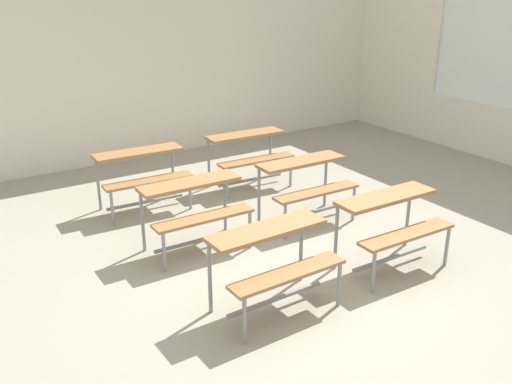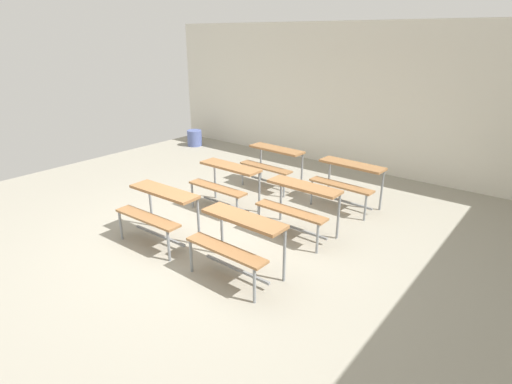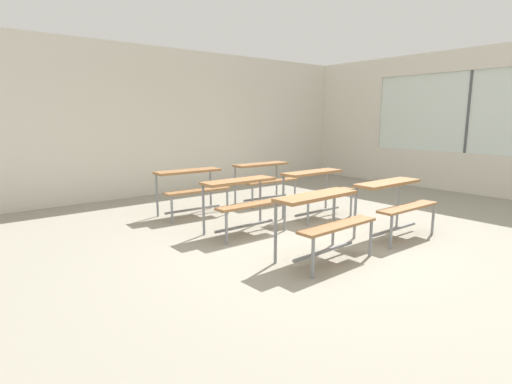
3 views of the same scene
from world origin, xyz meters
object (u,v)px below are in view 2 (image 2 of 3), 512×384
at_px(desk_bench_r0c0, 159,204).
at_px(desk_bench_r1c1, 299,199).
at_px(desk_bench_r2c1, 348,175).
at_px(desk_bench_r2c0, 273,158).
at_px(desk_bench_r1c0, 226,177).
at_px(desk_bench_r0c1, 238,234).
at_px(trash_bin, 195,138).

bearing_deg(desk_bench_r0c0, desk_bench_r1c1, 43.17).
distance_m(desk_bench_r1c1, desk_bench_r2c1, 1.38).
xyz_separation_m(desk_bench_r2c0, desk_bench_r2c1, (1.56, -0.02, 0.00)).
bearing_deg(desk_bench_r1c0, desk_bench_r1c1, -1.18).
xyz_separation_m(desk_bench_r0c0, desk_bench_r2c1, (1.47, 2.76, 0.00)).
bearing_deg(desk_bench_r1c0, desk_bench_r2c0, 92.40).
bearing_deg(desk_bench_r0c0, desk_bench_r2c0, 90.56).
bearing_deg(desk_bench_r2c0, desk_bench_r1c1, -40.74).
height_order(desk_bench_r1c1, desk_bench_r2c1, same).
height_order(desk_bench_r0c1, desk_bench_r2c1, same).
xyz_separation_m(desk_bench_r0c1, desk_bench_r1c0, (-1.47, 1.41, 0.00)).
relative_size(desk_bench_r0c0, desk_bench_r0c1, 1.00).
xyz_separation_m(desk_bench_r1c1, trash_bin, (-4.94, 2.65, -0.36)).
bearing_deg(desk_bench_r0c1, desk_bench_r0c0, -179.05).
relative_size(desk_bench_r1c0, desk_bench_r2c1, 0.98).
relative_size(desk_bench_r0c0, desk_bench_r2c0, 0.99).
distance_m(desk_bench_r0c0, desk_bench_r1c1, 1.96).
distance_m(desk_bench_r0c1, trash_bin, 6.40).
bearing_deg(trash_bin, desk_bench_r1c1, -28.21).
relative_size(desk_bench_r0c1, desk_bench_r2c1, 0.98).
distance_m(desk_bench_r0c1, desk_bench_r1c1, 1.37).
bearing_deg(desk_bench_r0c0, desk_bench_r0c1, -1.15).
distance_m(desk_bench_r1c0, desk_bench_r2c0, 1.36).
relative_size(desk_bench_r2c0, trash_bin, 2.77).
relative_size(desk_bench_r0c1, desk_bench_r1c0, 1.00).
height_order(desk_bench_r0c1, desk_bench_r1c0, same).
distance_m(desk_bench_r1c0, desk_bench_r2c1, 2.02).
bearing_deg(trash_bin, desk_bench_r2c0, -19.96).
xyz_separation_m(desk_bench_r1c1, desk_bench_r2c0, (-1.49, 1.40, 0.00)).
height_order(desk_bench_r1c1, trash_bin, desk_bench_r1c1).
relative_size(desk_bench_r0c1, desk_bench_r1c1, 1.00).
distance_m(desk_bench_r0c1, desk_bench_r2c0, 3.16).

